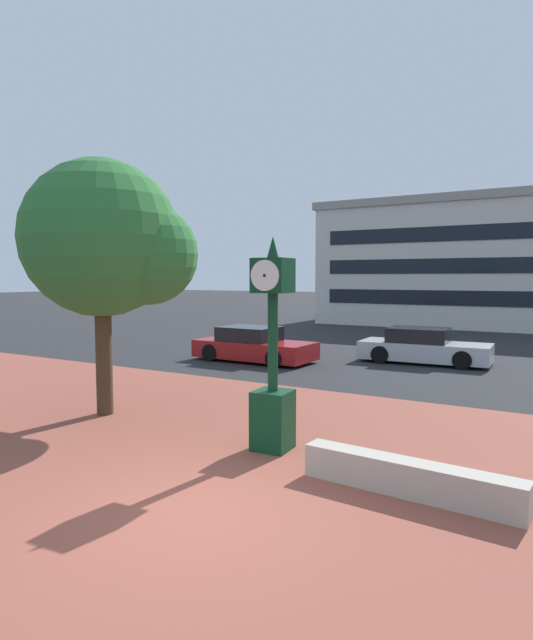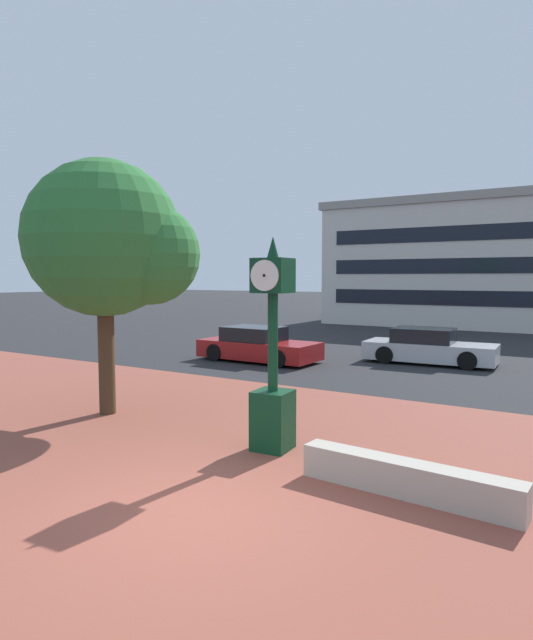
# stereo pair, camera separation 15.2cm
# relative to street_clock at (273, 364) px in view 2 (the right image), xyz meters

# --- Properties ---
(ground_plane) EXTENTS (200.00, 200.00, 0.00)m
(ground_plane) POSITION_rel_street_clock_xyz_m (0.37, -2.87, -1.56)
(ground_plane) COLOR #262628
(plaza_brick_paving) EXTENTS (44.00, 11.97, 0.01)m
(plaza_brick_paving) POSITION_rel_street_clock_xyz_m (0.37, -0.88, -1.55)
(plaza_brick_paving) COLOR brown
(plaza_brick_paving) RESTS_ON ground
(planter_wall) EXTENTS (3.22, 0.64, 0.50)m
(planter_wall) POSITION_rel_street_clock_xyz_m (2.69, -0.78, -1.31)
(planter_wall) COLOR #ADA393
(planter_wall) RESTS_ON ground
(street_clock) EXTENTS (0.69, 0.73, 3.84)m
(street_clock) POSITION_rel_street_clock_xyz_m (0.00, 0.00, 0.00)
(street_clock) COLOR #0C381E
(street_clock) RESTS_ON ground
(plaza_tree) EXTENTS (3.77, 3.50, 5.73)m
(plaza_tree) POSITION_rel_street_clock_xyz_m (-4.37, 0.34, 2.33)
(plaza_tree) COLOR #42301E
(plaza_tree) RESTS_ON ground
(car_street_mid) EXTENTS (4.65, 2.04, 1.28)m
(car_street_mid) POSITION_rel_street_clock_xyz_m (-0.21, 11.33, -0.99)
(car_street_mid) COLOR #B7BABF
(car_street_mid) RESTS_ON ground
(car_street_far) EXTENTS (4.55, 2.06, 1.28)m
(car_street_far) POSITION_rel_street_clock_xyz_m (-5.78, 8.55, -0.99)
(car_street_far) COLOR maroon
(car_street_far) RESTS_ON ground
(civic_building) EXTENTS (22.00, 13.51, 8.09)m
(civic_building) POSITION_rel_street_clock_xyz_m (-0.10, 31.19, 2.50)
(civic_building) COLOR beige
(civic_building) RESTS_ON ground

